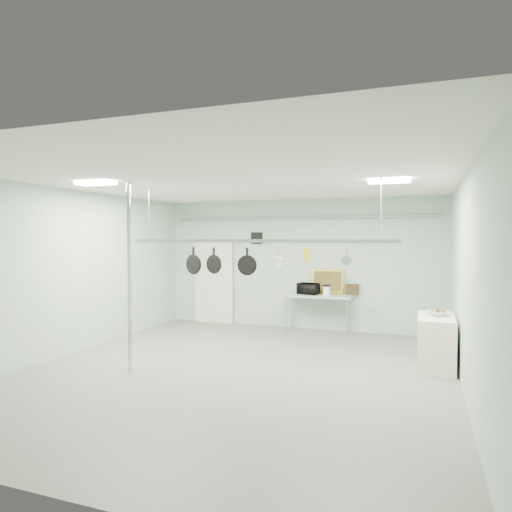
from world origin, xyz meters
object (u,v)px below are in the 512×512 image
at_px(prep_table, 318,298).
at_px(pot_rack, 254,239).
at_px(chrome_pole, 129,277).
at_px(side_cabinet, 436,342).
at_px(skillet_left, 194,260).
at_px(skillet_right, 247,261).
at_px(skillet_mid, 214,260).
at_px(coffee_canister, 327,291).
at_px(microwave, 308,289).
at_px(fruit_bowl, 438,313).

distance_m(prep_table, pot_rack, 3.61).
distance_m(chrome_pole, side_cabinet, 5.37).
height_order(skillet_left, skillet_right, same).
distance_m(pot_rack, skillet_mid, 0.85).
distance_m(prep_table, coffee_canister, 0.30).
height_order(side_cabinet, skillet_mid, skillet_mid).
relative_size(chrome_pole, prep_table, 2.00).
distance_m(coffee_canister, skillet_mid, 3.57).
relative_size(coffee_canister, skillet_left, 0.46).
bearing_deg(microwave, skillet_mid, 86.99).
bearing_deg(microwave, fruit_bowl, 155.06).
distance_m(side_cabinet, coffee_canister, 3.18).
relative_size(prep_table, skillet_mid, 3.46).
relative_size(prep_table, skillet_left, 3.37).
bearing_deg(coffee_canister, side_cabinet, -41.81).
xyz_separation_m(side_cabinet, skillet_left, (-4.12, -1.10, 1.40)).
height_order(coffee_canister, fruit_bowl, coffee_canister).
bearing_deg(pot_rack, skillet_right, 180.00).
bearing_deg(skillet_right, fruit_bowl, 18.60).
relative_size(prep_table, skillet_right, 3.41).
relative_size(chrome_pole, fruit_bowl, 9.12).
bearing_deg(skillet_right, skillet_left, 177.94).
xyz_separation_m(fruit_bowl, skillet_left, (-4.14, -1.17, 0.90)).
xyz_separation_m(microwave, fruit_bowl, (2.82, -2.15, -0.09)).
relative_size(prep_table, side_cabinet, 1.33).
height_order(chrome_pole, skillet_left, chrome_pole).
bearing_deg(skillet_left, skillet_right, 17.09).
height_order(coffee_canister, skillet_left, skillet_left).
bearing_deg(microwave, prep_table, -173.09).
relative_size(pot_rack, microwave, 10.04).
bearing_deg(skillet_left, skillet_mid, 17.09).
relative_size(side_cabinet, coffee_canister, 5.53).
bearing_deg(skillet_left, fruit_bowl, 32.87).
distance_m(prep_table, skillet_right, 3.49).
height_order(side_cabinet, skillet_right, skillet_right).
bearing_deg(microwave, coffee_canister, 175.99).
bearing_deg(fruit_bowl, skillet_left, -164.21).
bearing_deg(fruit_bowl, skillet_right, -159.34).
distance_m(prep_table, side_cabinet, 3.39).
bearing_deg(prep_table, pot_rack, -96.91).
distance_m(microwave, skillet_mid, 3.54).
bearing_deg(chrome_pole, fruit_bowl, 23.02).
relative_size(pot_rack, coffee_canister, 22.14).
xyz_separation_m(prep_table, side_cabinet, (2.55, -2.20, -0.38)).
xyz_separation_m(chrome_pole, skillet_left, (0.73, 0.90, 0.25)).
height_order(chrome_pole, prep_table, chrome_pole).
height_order(prep_table, skillet_right, skillet_right).
relative_size(side_cabinet, fruit_bowl, 3.42).
bearing_deg(prep_table, skillet_left, -115.42).
bearing_deg(side_cabinet, chrome_pole, -157.59).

